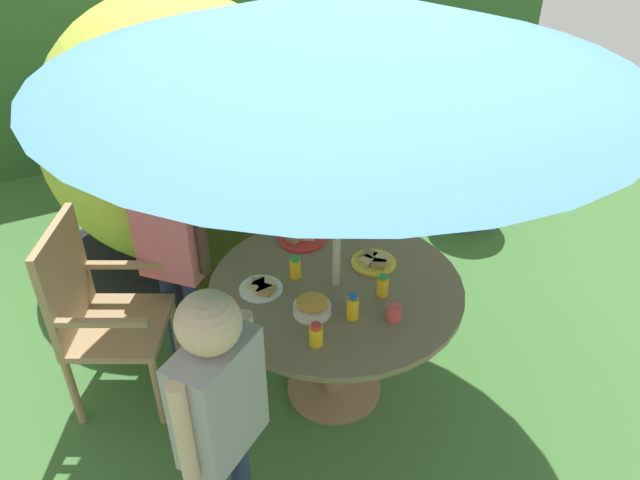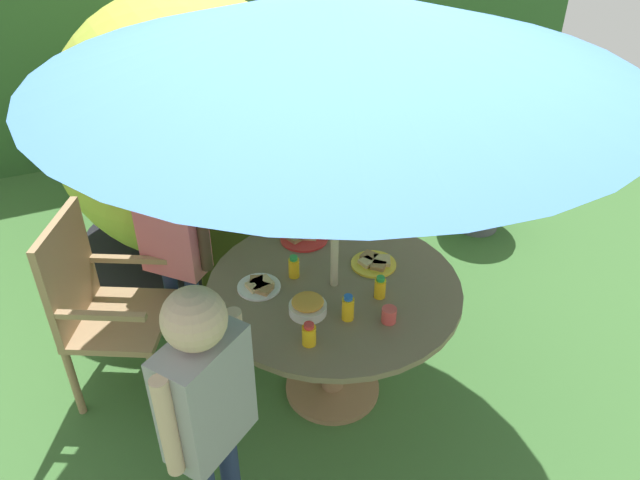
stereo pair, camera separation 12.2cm
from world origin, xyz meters
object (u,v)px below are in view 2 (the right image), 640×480
at_px(snack_bowl, 308,306).
at_px(plate_far_left, 304,238).
at_px(juice_bottle_center_front, 348,308).
at_px(child_in_white_shirt, 318,180).
at_px(potted_plant, 483,180).
at_px(plate_far_right, 259,286).
at_px(child_in_grey_shirt, 206,395).
at_px(juice_bottle_near_left, 309,335).
at_px(plate_near_right, 374,263).
at_px(patio_umbrella, 338,30).
at_px(child_in_pink_shirt, 172,230).
at_px(garden_table, 334,309).
at_px(dome_tent, 191,129).
at_px(juice_bottle_mid_left, 380,288).
at_px(wooden_chair, 98,301).
at_px(juice_bottle_center_back, 294,267).
at_px(cup_near, 389,315).

bearing_deg(snack_bowl, plate_far_left, 68.33).
xyz_separation_m(plate_far_left, juice_bottle_center_front, (-0.07, -0.65, 0.05)).
distance_m(child_in_white_shirt, snack_bowl, 1.04).
height_order(potted_plant, child_in_white_shirt, child_in_white_shirt).
relative_size(child_in_white_shirt, plate_far_right, 6.29).
distance_m(child_in_grey_shirt, juice_bottle_near_left, 0.53).
relative_size(snack_bowl, plate_near_right, 0.76).
relative_size(plate_far_left, juice_bottle_center_front, 1.98).
relative_size(patio_umbrella, child_in_pink_shirt, 1.85).
bearing_deg(snack_bowl, garden_table, 34.80).
bearing_deg(snack_bowl, potted_plant, 31.38).
xyz_separation_m(dome_tent, juice_bottle_center_front, (0.17, -1.93, -0.10)).
relative_size(child_in_pink_shirt, snack_bowl, 7.40).
bearing_deg(child_in_pink_shirt, snack_bowl, -15.46).
distance_m(snack_bowl, juice_bottle_center_front, 0.18).
height_order(plate_far_left, juice_bottle_mid_left, juice_bottle_mid_left).
height_order(child_in_white_shirt, plate_near_right, child_in_white_shirt).
bearing_deg(plate_far_left, wooden_chair, 172.82).
bearing_deg(patio_umbrella, dome_tent, 97.48).
height_order(child_in_pink_shirt, plate_far_left, child_in_pink_shirt).
distance_m(garden_table, plate_near_right, 0.30).
relative_size(child_in_pink_shirt, juice_bottle_mid_left, 11.18).
bearing_deg(juice_bottle_mid_left, juice_bottle_center_back, 134.09).
bearing_deg(child_in_pink_shirt, juice_bottle_center_back, -1.10).
xyz_separation_m(patio_umbrella, plate_near_right, (0.24, 0.06, -1.15)).
height_order(wooden_chair, juice_bottle_center_front, wooden_chair).
relative_size(juice_bottle_near_left, juice_bottle_center_front, 0.85).
relative_size(wooden_chair, snack_bowl, 5.98).
xyz_separation_m(patio_umbrella, plate_far_right, (-0.33, 0.12, -1.15)).
bearing_deg(child_in_white_shirt, juice_bottle_center_back, -13.56).
bearing_deg(juice_bottle_mid_left, child_in_pink_shirt, 132.93).
bearing_deg(child_in_grey_shirt, wooden_chair, 70.05).
bearing_deg(juice_bottle_center_front, plate_far_right, 127.47).
height_order(juice_bottle_near_left, juice_bottle_mid_left, juice_bottle_mid_left).
relative_size(child_in_white_shirt, cup_near, 18.20).
bearing_deg(plate_far_right, garden_table, -19.90).
bearing_deg(child_in_pink_shirt, plate_near_right, 12.27).
bearing_deg(cup_near, garden_table, 107.00).
distance_m(plate_far_left, cup_near, 0.74).
xyz_separation_m(garden_table, child_in_pink_shirt, (-0.60, 0.64, 0.24)).
distance_m(child_in_grey_shirt, plate_far_left, 1.21).
bearing_deg(juice_bottle_near_left, child_in_pink_shirt, 109.29).
bearing_deg(plate_near_right, potted_plant, 33.52).
height_order(child_in_grey_shirt, juice_bottle_center_front, child_in_grey_shirt).
xyz_separation_m(juice_bottle_center_back, cup_near, (0.25, -0.47, -0.02)).
height_order(dome_tent, child_in_grey_shirt, dome_tent).
bearing_deg(dome_tent, child_in_grey_shirt, -104.93).
xyz_separation_m(potted_plant, juice_bottle_center_front, (-1.73, -1.25, 0.37)).
bearing_deg(juice_bottle_near_left, potted_plant, 34.22).
distance_m(garden_table, plate_far_left, 0.44).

